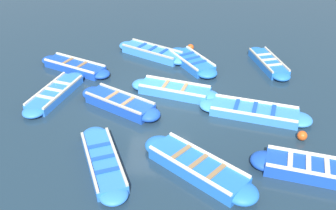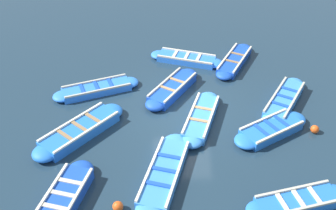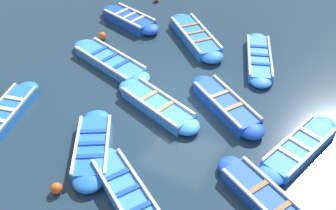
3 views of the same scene
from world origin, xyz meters
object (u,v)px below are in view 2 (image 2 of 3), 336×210
boat_mid_row (172,89)px  boat_outer_right (271,130)px  boat_tucked (284,100)px  boat_outer_left (164,173)px  boat_stern_in (80,131)px  boat_near_quay (235,61)px  buoy_yellow_far (118,206)px  boat_centre (298,202)px  boat_drifting (97,89)px  boat_alongside (64,198)px  boat_far_corner (201,118)px  buoy_white_drifting (315,129)px  boat_broadside (186,59)px

boat_mid_row → boat_outer_right: (-2.67, -3.60, -0.02)m
boat_tucked → boat_outer_left: bearing=129.5°
boat_stern_in → boat_near_quay: bearing=-51.1°
boat_tucked → buoy_yellow_far: bearing=130.7°
boat_tucked → boat_centre: 5.25m
boat_drifting → boat_outer_right: size_ratio=1.15×
boat_drifting → boat_mid_row: boat_mid_row is taller
boat_tucked → boat_stern_in: 8.15m
boat_mid_row → boat_alongside: bearing=150.6°
boat_centre → buoy_yellow_far: boat_centre is taller
boat_drifting → boat_outer_right: bearing=-111.6°
boat_far_corner → boat_stern_in: boat_stern_in is taller
boat_far_corner → boat_mid_row: boat_mid_row is taller
boat_centre → boat_stern_in: (3.27, 7.09, 0.04)m
boat_outer_left → buoy_white_drifting: (2.21, -5.55, -0.00)m
boat_drifting → boat_alongside: bearing=178.9°
boat_drifting → boat_stern_in: size_ratio=1.03×
boat_near_quay → buoy_yellow_far: (-8.56, 4.64, -0.00)m
boat_broadside → boat_near_quay: (-0.22, -2.26, 0.02)m
buoy_yellow_far → buoy_white_drifting: size_ratio=1.05×
boat_mid_row → boat_alongside: size_ratio=1.00×
boat_near_quay → boat_outer_left: bearing=155.6°
boat_alongside → boat_near_quay: bearing=-37.2°
boat_tucked → buoy_white_drifting: boat_tucked is taller
boat_far_corner → boat_outer_left: bearing=154.1°
boat_outer_left → boat_stern_in: size_ratio=1.13×
boat_far_corner → boat_outer_left: (-2.86, 1.39, -0.02)m
boat_stern_in → buoy_white_drifting: size_ratio=11.74×
boat_far_corner → buoy_yellow_far: (-4.21, 2.75, -0.01)m
boat_far_corner → boat_drifting: size_ratio=0.97×
boat_outer_left → boat_broadside: boat_outer_left is taller
boat_tucked → boat_alongside: (-5.07, 7.85, 0.02)m
buoy_white_drifting → buoy_yellow_far: bearing=117.2°
boat_outer_left → boat_drifting: bearing=30.7°
boat_broadside → boat_far_corner: bearing=-175.3°
boat_alongside → boat_outer_right: bearing=-64.9°
boat_tucked → boat_outer_right: (-1.82, 0.91, -0.01)m
boat_stern_in → boat_outer_right: (0.09, -7.01, -0.03)m
boat_outer_left → buoy_white_drifting: size_ratio=13.23×
boat_mid_row → buoy_yellow_far: bearing=164.8°
boat_centre → boat_mid_row: 7.06m
boat_tucked → boat_mid_row: (0.84, 4.52, 0.02)m
boat_broadside → boat_tucked: size_ratio=1.01×
boat_broadside → boat_centre: (-8.62, -2.99, 0.01)m
boat_outer_left → boat_centre: boat_centre is taller
boat_far_corner → boat_tucked: bearing=-71.8°
boat_far_corner → boat_stern_in: 4.54m
boat_outer_left → boat_outer_right: (2.17, -3.93, 0.02)m
boat_alongside → boat_drifting: bearing=-1.1°
boat_tucked → boat_stern_in: boat_stern_in is taller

